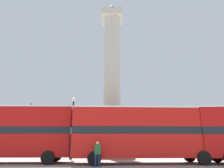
# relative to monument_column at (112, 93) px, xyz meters

# --- Properties ---
(ground_plane) EXTENTS (200.00, 200.00, 0.00)m
(ground_plane) POSITION_rel_monument_column_xyz_m (0.00, 0.00, -7.08)
(ground_plane) COLOR #9E9B93
(monument_column) EXTENTS (4.54, 4.54, 19.04)m
(monument_column) POSITION_rel_monument_column_xyz_m (0.00, 0.00, 0.00)
(monument_column) COLOR #ADA593
(monument_column) RESTS_ON ground_plane
(bus_a) EXTENTS (10.23, 3.30, 4.49)m
(bus_a) POSITION_rel_monument_column_xyz_m (-8.15, -5.98, -4.62)
(bus_a) COLOR #A80F0C
(bus_a) RESTS_ON ground_plane
(bus_b) EXTENTS (11.55, 3.58, 4.32)m
(bus_b) POSITION_rel_monument_column_xyz_m (2.90, -6.03, -4.70)
(bus_b) COLOR #B7140F
(bus_b) RESTS_ON ground_plane
(equestrian_statue) EXTENTS (3.75, 2.69, 6.55)m
(equestrian_statue) POSITION_rel_monument_column_xyz_m (-10.70, 2.74, -5.20)
(equestrian_statue) COLOR #ADA593
(equestrian_statue) RESTS_ON ground_plane
(street_lamp) EXTENTS (0.39, 0.39, 6.16)m
(street_lamp) POSITION_rel_monument_column_xyz_m (-4.00, -2.02, -3.82)
(street_lamp) COLOR black
(street_lamp) RESTS_ON ground_plane
(pedestrian_near_lamp) EXTENTS (0.47, 0.30, 1.67)m
(pedestrian_near_lamp) POSITION_rel_monument_column_xyz_m (-0.69, -8.29, -6.16)
(pedestrian_near_lamp) COLOR #192347
(pedestrian_near_lamp) RESTS_ON ground_plane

